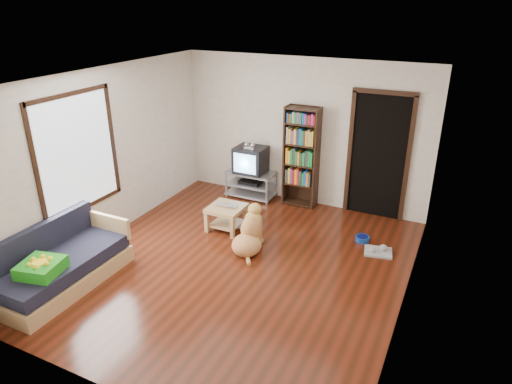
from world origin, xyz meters
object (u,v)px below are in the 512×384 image
at_px(dog_bowl, 362,239).
at_px(sofa, 62,266).
at_px(green_cushion, 41,268).
at_px(crt_tv, 251,159).
at_px(coffee_table, 226,213).
at_px(dog, 250,234).
at_px(laptop, 225,207).
at_px(tv_stand, 251,183).
at_px(grey_rag, 378,252).
at_px(bookshelf, 302,152).

distance_m(dog_bowl, sofa, 4.36).
height_order(green_cushion, sofa, sofa).
height_order(green_cushion, crt_tv, crt_tv).
xyz_separation_m(coffee_table, dog, (0.64, -0.42, -0.02)).
xyz_separation_m(laptop, coffee_table, (0.00, 0.03, -0.13)).
relative_size(green_cushion, laptop, 1.37).
relative_size(crt_tv, coffee_table, 1.05).
bearing_deg(green_cushion, tv_stand, 65.13).
distance_m(dog_bowl, grey_rag, 0.39).
xyz_separation_m(tv_stand, crt_tv, (0.00, 0.02, 0.47)).
xyz_separation_m(crt_tv, coffee_table, (0.22, -1.37, -0.46)).
bearing_deg(grey_rag, laptop, -172.03).
height_order(crt_tv, sofa, crt_tv).
relative_size(tv_stand, bookshelf, 0.50).
height_order(grey_rag, bookshelf, bookshelf).
bearing_deg(sofa, tv_stand, 74.98).
bearing_deg(dog_bowl, sofa, -139.24).
xyz_separation_m(tv_stand, coffee_table, (0.22, -1.34, 0.01)).
relative_size(laptop, crt_tv, 0.58).
bearing_deg(tv_stand, crt_tv, 90.00).
relative_size(dog_bowl, coffee_table, 0.40).
bearing_deg(sofa, crt_tv, 75.07).
bearing_deg(sofa, dog, 45.49).
bearing_deg(coffee_table, crt_tv, 99.27).
distance_m(dog_bowl, crt_tv, 2.56).
xyz_separation_m(laptop, dog_bowl, (2.10, 0.59, -0.37)).
relative_size(laptop, dog, 0.40).
xyz_separation_m(bookshelf, dog, (-0.09, -1.86, -0.74)).
bearing_deg(crt_tv, tv_stand, -90.00).
height_order(dog_bowl, tv_stand, tv_stand).
relative_size(bookshelf, dog, 2.13).
bearing_deg(laptop, green_cushion, -119.08).
distance_m(laptop, coffee_table, 0.14).
distance_m(tv_stand, sofa, 3.76).
height_order(bookshelf, sofa, bookshelf).
bearing_deg(green_cushion, laptop, 54.97).
distance_m(crt_tv, bookshelf, 0.99).
bearing_deg(grey_rag, green_cushion, -139.44).
distance_m(grey_rag, coffee_table, 2.44).
xyz_separation_m(dog_bowl, tv_stand, (-2.33, 0.79, 0.23)).
bearing_deg(grey_rag, coffee_table, -172.73).
distance_m(crt_tv, sofa, 3.81).
bearing_deg(bookshelf, tv_stand, -174.37).
bearing_deg(dog_bowl, tv_stand, 161.31).
bearing_deg(sofa, dog_bowl, 40.76).
bearing_deg(bookshelf, dog, -92.79).
relative_size(green_cushion, tv_stand, 0.51).
height_order(laptop, dog, dog).
distance_m(laptop, grey_rag, 2.46).
relative_size(grey_rag, sofa, 0.22).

